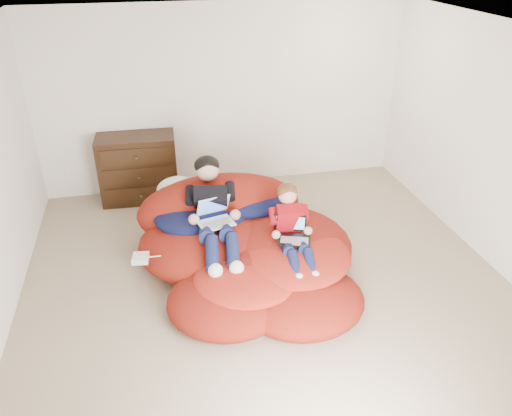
% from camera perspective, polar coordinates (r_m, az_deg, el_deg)
% --- Properties ---
extents(room_shell, '(5.10, 5.10, 2.77)m').
position_cam_1_polar(room_shell, '(5.18, 1.25, -6.57)').
color(room_shell, tan).
rests_on(room_shell, ground).
extents(dresser, '(1.04, 0.59, 0.91)m').
position_cam_1_polar(dresser, '(6.90, -13.29, 4.44)').
color(dresser, black).
rests_on(dresser, ground).
extents(beanbag_pile, '(2.33, 2.44, 0.91)m').
position_cam_1_polar(beanbag_pile, '(5.40, -1.25, -4.42)').
color(beanbag_pile, maroon).
rests_on(beanbag_pile, ground).
extents(cream_pillow, '(0.48, 0.30, 0.30)m').
position_cam_1_polar(cream_pillow, '(5.86, -8.97, 2.14)').
color(cream_pillow, beige).
rests_on(cream_pillow, beanbag_pile).
extents(older_boy, '(0.42, 1.34, 0.77)m').
position_cam_1_polar(older_boy, '(5.30, -4.94, 0.25)').
color(older_boy, black).
rests_on(older_boy, beanbag_pile).
extents(younger_boy, '(0.31, 0.91, 0.68)m').
position_cam_1_polar(younger_boy, '(5.07, 4.13, -2.03)').
color(younger_boy, '#9F0E14').
rests_on(younger_boy, beanbag_pile).
extents(laptop_white, '(0.40, 0.43, 0.24)m').
position_cam_1_polar(laptop_white, '(5.22, -4.72, -0.82)').
color(laptop_white, silver).
rests_on(laptop_white, older_boy).
extents(laptop_black, '(0.39, 0.41, 0.23)m').
position_cam_1_polar(laptop_black, '(5.09, 4.18, -2.80)').
color(laptop_black, black).
rests_on(laptop_black, younger_boy).
extents(power_adapter, '(0.18, 0.18, 0.06)m').
position_cam_1_polar(power_adapter, '(5.06, -13.06, -5.62)').
color(power_adapter, silver).
rests_on(power_adapter, beanbag_pile).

